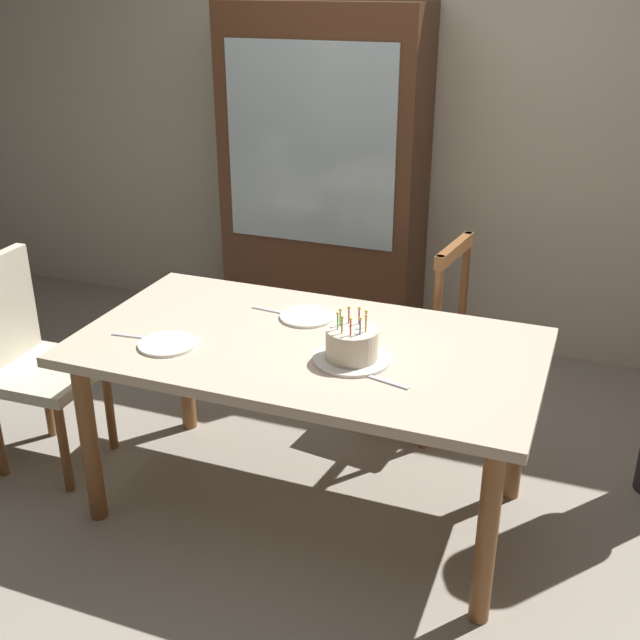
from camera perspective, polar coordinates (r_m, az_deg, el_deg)
The scene contains 12 objects.
ground at distance 3.32m, azimuth -0.83°, elevation -13.41°, with size 6.40×6.40×0.00m, color #9E9384.
back_wall at distance 4.47m, azimuth 8.15°, elevation 14.52°, with size 6.40×0.10×2.60m, color beige.
dining_table at distance 2.97m, azimuth -0.90°, elevation -3.14°, with size 1.74×0.94×0.75m.
birthday_cake at distance 2.77m, azimuth 2.35°, elevation -1.93°, with size 0.28×0.28×0.19m.
plate_near_celebrant at distance 2.96m, azimuth -11.11°, elevation -1.73°, with size 0.22×0.22×0.01m, color white.
plate_far_side at distance 3.13m, azimuth -0.97°, elevation 0.26°, with size 0.22×0.22×0.01m, color white.
fork_near_celebrant at distance 3.05m, azimuth -13.52°, elevation -1.17°, with size 0.18×0.02×0.01m, color silver.
fork_far_side at distance 3.20m, azimuth -3.57°, elevation 0.68°, with size 0.18×0.02×0.01m, color silver.
fork_near_guest at distance 2.66m, azimuth 4.82°, elevation -4.50°, with size 0.18×0.02×0.01m, color silver.
chair_spindle_back at distance 3.67m, azimuth 6.85°, elevation -1.33°, with size 0.49×0.49×0.95m.
chair_upholstered at distance 3.57m, azimuth -20.68°, elevation -2.24°, with size 0.46×0.45×0.95m.
china_cabinet at distance 4.41m, azimuth 0.33°, elevation 10.02°, with size 1.10×0.45×1.90m.
Camera 1 is at (0.99, -2.45, 2.02)m, focal length 43.66 mm.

